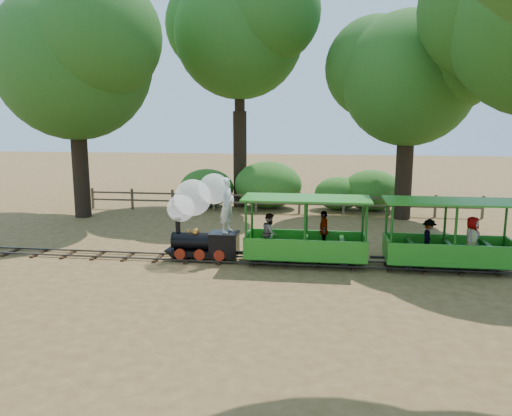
# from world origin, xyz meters

# --- Properties ---
(ground) EXTENTS (90.00, 90.00, 0.00)m
(ground) POSITION_xyz_m (0.00, 0.00, 0.00)
(ground) COLOR olive
(ground) RESTS_ON ground
(track) EXTENTS (22.00, 1.00, 0.10)m
(track) POSITION_xyz_m (0.00, 0.00, 0.07)
(track) COLOR #3F3D3A
(track) RESTS_ON ground
(locomotive) EXTENTS (2.39, 1.12, 2.75)m
(locomotive) POSITION_xyz_m (-1.63, 0.07, 1.57)
(locomotive) COLOR black
(locomotive) RESTS_ON ground
(carriage_front) EXTENTS (3.74, 1.53, 1.94)m
(carriage_front) POSITION_xyz_m (1.50, 0.02, 0.80)
(carriage_front) COLOR #28871D
(carriage_front) RESTS_ON track
(carriage_rear) EXTENTS (3.74, 1.53, 1.94)m
(carriage_rear) POSITION_xyz_m (5.70, -0.03, 0.80)
(carriage_rear) COLOR #28871D
(carriage_rear) RESTS_ON track
(oak_nw) EXTENTS (8.23, 7.24, 9.97)m
(oak_nw) POSITION_xyz_m (-8.53, 6.09, 7.01)
(oak_nw) COLOR #2D2116
(oak_nw) RESTS_ON ground
(oak_nc) EXTENTS (7.61, 6.69, 11.27)m
(oak_nc) POSITION_xyz_m (-2.03, 9.58, 8.52)
(oak_nc) COLOR #2D2116
(oak_nc) RESTS_ON ground
(oak_ne) EXTENTS (6.97, 6.14, 8.73)m
(oak_ne) POSITION_xyz_m (5.47, 7.58, 6.21)
(oak_ne) COLOR #2D2116
(oak_ne) RESTS_ON ground
(fence) EXTENTS (18.10, 0.10, 1.00)m
(fence) POSITION_xyz_m (0.00, 8.00, 0.58)
(fence) COLOR brown
(fence) RESTS_ON ground
(shrub_west) EXTENTS (2.69, 2.07, 1.86)m
(shrub_west) POSITION_xyz_m (-3.64, 9.30, 0.93)
(shrub_west) COLOR #2D6B1E
(shrub_west) RESTS_ON ground
(shrub_mid_w) EXTENTS (3.28, 2.52, 2.27)m
(shrub_mid_w) POSITION_xyz_m (-0.59, 9.30, 1.14)
(shrub_mid_w) COLOR #2D6B1E
(shrub_mid_w) RESTS_ON ground
(shrub_mid_e) EXTENTS (2.28, 1.75, 1.58)m
(shrub_mid_e) POSITION_xyz_m (2.81, 9.30, 0.79)
(shrub_mid_e) COLOR #2D6B1E
(shrub_mid_e) RESTS_ON ground
(shrub_east) EXTENTS (2.79, 2.14, 1.93)m
(shrub_east) POSITION_xyz_m (4.35, 9.30, 0.97)
(shrub_east) COLOR #2D6B1E
(shrub_east) RESTS_ON ground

